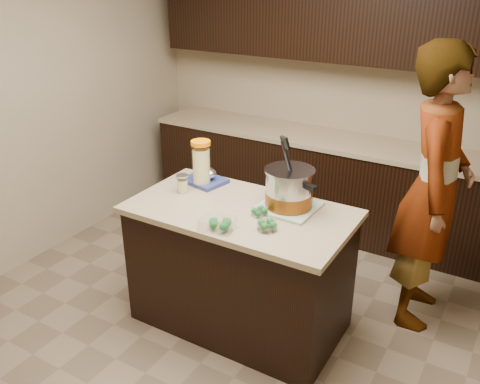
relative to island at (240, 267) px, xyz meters
The scene contains 13 objects.
ground_plane 0.45m from the island, ahead, with size 4.00×4.00×0.00m, color brown.
room_shell 1.26m from the island, ahead, with size 4.04×4.04×2.72m.
back_cabinets 1.81m from the island, 90.00° to the left, with size 3.60×0.63×2.33m.
island is the anchor object (origin of this frame).
dish_towel 0.56m from the island, 31.74° to the left, with size 0.36×0.36×0.02m, color #689262.
stock_pot 0.66m from the island, 31.71° to the left, with size 0.44×0.42×0.46m.
lemonade_pitcher 0.76m from the island, 156.52° to the left, with size 0.15×0.15×0.33m.
mason_jar 0.70m from the island, behind, with size 0.09×0.09×0.14m.
broccoli_tub_left 0.50m from the island, ahead, with size 0.11×0.11×0.05m.
broccoli_tub_right 0.58m from the island, 29.69° to the right, with size 0.15×0.15×0.06m.
broccoli_tub_rect 0.57m from the island, 85.87° to the right, with size 0.23×0.18×0.07m.
blue_tray 0.70m from the island, 150.73° to the left, with size 0.33×0.29×0.11m.
person 1.40m from the island, 36.03° to the left, with size 0.71×0.47×1.96m, color gray.
Camera 1 is at (1.51, -2.55, 2.35)m, focal length 38.00 mm.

